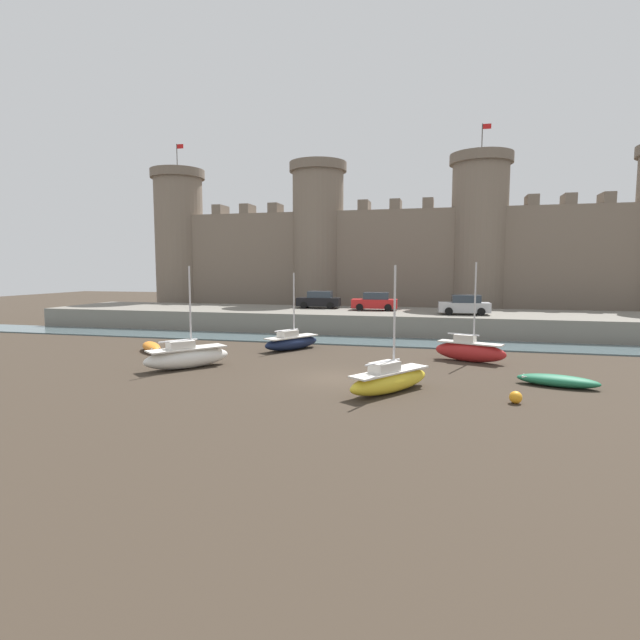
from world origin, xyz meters
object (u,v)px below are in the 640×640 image
Objects in this scene: mooring_buoy_near_shore at (208,349)px; car_quay_west at (465,305)px; mooring_buoy_mid_mud at (516,397)px; rowboat_near_channel_left at (558,380)px; rowboat_foreground_left at (151,347)px; sailboat_foreground_centre at (470,350)px; car_quay_centre_east at (375,302)px; sailboat_midflat_left at (187,356)px; car_quay_east at (319,300)px; sailboat_foreground_right at (390,380)px; sailboat_midflat_centre at (291,342)px.

car_quay_west reaches higher than mooring_buoy_near_shore.
car_quay_west reaches higher than mooring_buoy_mid_mud.
mooring_buoy_near_shore is (-20.36, 4.62, -0.05)m from rowboat_near_channel_left.
sailboat_foreground_centre is at bearing 4.21° from rowboat_foreground_left.
sailboat_midflat_left is at bearing -110.93° from car_quay_centre_east.
car_quay_west is (16.71, 12.89, 2.29)m from mooring_buoy_near_shore.
car_quay_west is at bearing 89.57° from sailboat_foreground_centre.
sailboat_midflat_left reaches higher than car_quay_east.
sailboat_midflat_left is 23.69m from car_quay_west.
rowboat_near_channel_left is 7.31× the size of mooring_buoy_mid_mud.
rowboat_near_channel_left is (19.16, 0.28, -0.36)m from sailboat_midflat_left.
car_quay_west is at bearing 48.92° from sailboat_midflat_left.
sailboat_foreground_right is at bearing -158.14° from rowboat_near_channel_left.
sailboat_foreground_right is 8.18m from rowboat_near_channel_left.
sailboat_foreground_centre is at bearing 3.44° from mooring_buoy_near_shore.
sailboat_midflat_left reaches higher than car_quay_west.
rowboat_foreground_left is at bearing -146.91° from car_quay_west.
sailboat_foreground_right reaches higher than rowboat_foreground_left.
mooring_buoy_near_shore is 17.00m from car_quay_east.
sailboat_foreground_right is 1.09× the size of sailboat_midflat_centre.
sailboat_midflat_centre is (-11.64, 1.55, -0.12)m from sailboat_foreground_centre.
sailboat_foreground_right is (11.58, -2.76, -0.07)m from sailboat_midflat_left.
car_quay_west is at bearing -17.83° from car_quay_centre_east.
rowboat_near_channel_left is 16.97m from sailboat_midflat_centre.
sailboat_foreground_right is 18.11m from rowboat_foreground_left.
mooring_buoy_mid_mud is at bearing -19.46° from rowboat_foreground_left.
car_quay_centre_east is at bearing 111.02° from mooring_buoy_mid_mud.
sailboat_midflat_centre is 10.73× the size of mooring_buoy_near_shore.
sailboat_midflat_centre is (-15.38, 7.17, 0.26)m from rowboat_near_channel_left.
car_quay_west is (15.51, 17.80, 1.88)m from sailboat_midflat_left.
mooring_buoy_near_shore is at bearing 103.72° from sailboat_midflat_left.
car_quay_east reaches higher than mooring_buoy_mid_mud.
sailboat_midflat_left is 1.36× the size of car_quay_east.
car_quay_west reaches higher than rowboat_foreground_left.
sailboat_midflat_left reaches higher than mooring_buoy_mid_mud.
sailboat_foreground_right reaches higher than car_quay_centre_east.
sailboat_midflat_left is at bearing -159.05° from sailboat_foreground_centre.
mooring_buoy_near_shore is 0.12× the size of car_quay_east.
car_quay_west is at bearing 79.17° from sailboat_foreground_right.
sailboat_foreground_right is 12.85m from sailboat_midflat_centre.
sailboat_foreground_centre is at bearing -49.55° from car_quay_east.
sailboat_midflat_centre reaches higher than car_quay_centre_east.
sailboat_foreground_right is at bearing -23.27° from rowboat_foreground_left.
rowboat_foreground_left is 0.71× the size of car_quay_centre_east.
sailboat_foreground_centre reaches higher than rowboat_foreground_left.
sailboat_foreground_centre is 1.04× the size of sailboat_foreground_right.
rowboat_foreground_left is 9.36m from sailboat_midflat_centre.
sailboat_midflat_left is 8.36m from sailboat_midflat_centre.
car_quay_east and car_quay_west have the same top height.
mooring_buoy_near_shore is at bearing -176.56° from sailboat_foreground_centre.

